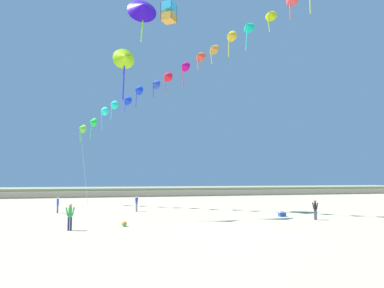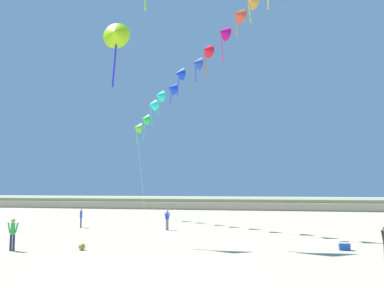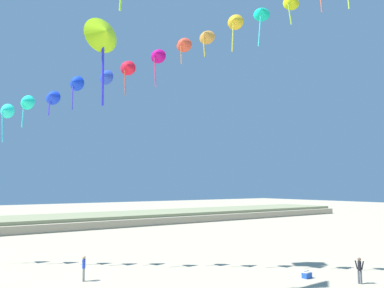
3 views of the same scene
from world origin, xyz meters
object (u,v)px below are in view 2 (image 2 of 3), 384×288
at_px(person_far_left, 81,217).
at_px(beach_ball, 82,247).
at_px(beach_cooler, 344,246).
at_px(person_near_left, 13,232).
at_px(person_near_right, 167,218).
at_px(large_kite_mid_trail, 115,34).

distance_m(person_far_left, beach_ball, 12.25).
xyz_separation_m(person_far_left, beach_cooler, (19.33, -8.01, -0.68)).
distance_m(person_near_left, beach_cooler, 17.62).
xyz_separation_m(person_near_right, beach_cooler, (11.87, -7.63, -0.68)).
bearing_deg(person_near_left, beach_cooler, 12.59).
bearing_deg(beach_ball, person_far_left, 117.42).
bearing_deg(beach_cooler, person_near_left, -167.41).
xyz_separation_m(person_near_left, beach_cooler, (17.18, 3.84, -0.76)).
height_order(large_kite_mid_trail, beach_ball, large_kite_mid_trail).
xyz_separation_m(person_near_right, beach_ball, (-1.82, -10.47, -0.72)).
height_order(beach_cooler, beach_ball, beach_cooler).
bearing_deg(person_near_right, person_far_left, 177.05).
bearing_deg(beach_cooler, large_kite_mid_trail, 175.35).
xyz_separation_m(person_near_left, person_far_left, (-2.15, 11.85, -0.08)).
xyz_separation_m(person_near_right, large_kite_mid_trail, (-1.85, -6.51, 12.52)).
bearing_deg(person_far_left, beach_cooler, -22.51).
relative_size(person_near_left, person_far_left, 1.09).
distance_m(person_far_left, large_kite_mid_trail, 15.35).
distance_m(person_near_left, beach_ball, 3.71).
relative_size(person_near_left, beach_cooler, 2.92).
relative_size(person_far_left, large_kite_mid_trail, 0.33).
bearing_deg(person_near_left, person_far_left, 100.29).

